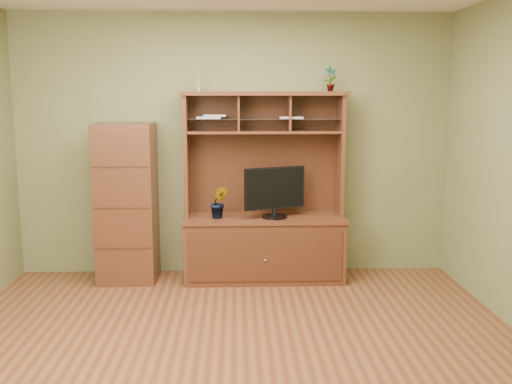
{
  "coord_description": "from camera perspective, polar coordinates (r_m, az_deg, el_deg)",
  "views": [
    {
      "loc": [
        0.03,
        -3.94,
        1.84
      ],
      "look_at": [
        0.2,
        1.2,
        0.99
      ],
      "focal_mm": 40.0,
      "sensor_mm": 36.0,
      "label": 1
    }
  ],
  "objects": [
    {
      "name": "reed_diffuser",
      "position": [
        5.76,
        -5.89,
        10.99
      ],
      "size": [
        0.05,
        0.05,
        0.26
      ],
      "color": "silver",
      "rests_on": "media_hutch"
    },
    {
      "name": "side_cabinet",
      "position": [
        5.86,
        -12.8,
        -1.07
      ],
      "size": [
        0.57,
        0.52,
        1.59
      ],
      "color": "#432013",
      "rests_on": "room"
    },
    {
      "name": "top_plant",
      "position": [
        5.82,
        7.43,
        11.19
      ],
      "size": [
        0.16,
        0.13,
        0.26
      ],
      "primitive_type": "imported",
      "rotation": [
        0.0,
        0.0,
        0.29
      ],
      "color": "#426C25",
      "rests_on": "media_hutch"
    },
    {
      "name": "orchid_plant",
      "position": [
        5.68,
        -3.73,
        -1.03
      ],
      "size": [
        0.18,
        0.15,
        0.32
      ],
      "primitive_type": "imported",
      "rotation": [
        0.0,
        0.0,
        -0.04
      ],
      "color": "#2D5D20",
      "rests_on": "media_hutch"
    },
    {
      "name": "monitor",
      "position": [
        5.67,
        1.88,
        0.08
      ],
      "size": [
        0.62,
        0.29,
        0.51
      ],
      "rotation": [
        0.0,
        0.0,
        0.38
      ],
      "color": "black",
      "rests_on": "media_hutch"
    },
    {
      "name": "magazines",
      "position": [
        5.75,
        -1.87,
        7.51
      ],
      "size": [
        1.07,
        0.19,
        0.04
      ],
      "color": "silver",
      "rests_on": "media_hutch"
    },
    {
      "name": "media_hutch",
      "position": [
        5.83,
        0.81,
        -3.66
      ],
      "size": [
        1.66,
        0.61,
        1.9
      ],
      "color": "#432013",
      "rests_on": "room"
    },
    {
      "name": "room",
      "position": [
        3.97,
        -2.35,
        2.3
      ],
      "size": [
        4.54,
        4.04,
        2.74
      ],
      "color": "#5C2F1A",
      "rests_on": "ground"
    }
  ]
}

